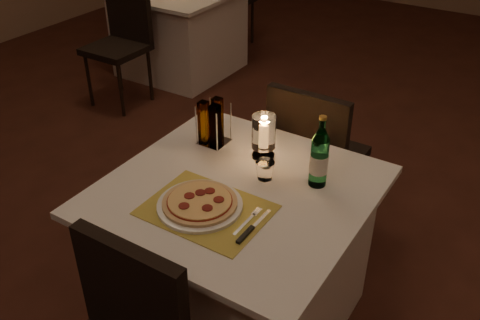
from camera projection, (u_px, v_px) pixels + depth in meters
The scene contains 14 objects.
floor at pixel (269, 266), 2.79m from camera, with size 8.00×10.00×0.02m, color #462016.
main_table at pixel (238, 258), 2.29m from camera, with size 1.00×1.00×0.74m.
chair_far at pixel (313, 150), 2.71m from camera, with size 0.42×0.42×0.90m.
placemat at pixel (207, 210), 1.97m from camera, with size 0.45×0.34×0.00m, color gold.
plate at pixel (200, 205), 1.98m from camera, with size 0.32×0.32×0.01m, color white.
pizza at pixel (200, 202), 1.97m from camera, with size 0.28×0.28×0.02m.
fork at pixel (249, 219), 1.92m from camera, with size 0.02×0.18×0.00m.
knife at pixel (249, 231), 1.86m from camera, with size 0.02×0.22×0.01m.
tumbler at pixel (265, 170), 2.13m from camera, with size 0.08×0.08×0.08m, color white, non-canonical shape.
water_bottle at pixel (319, 158), 2.05m from camera, with size 0.07×0.07×0.30m.
hurricane_candle at pixel (264, 133), 2.23m from camera, with size 0.10×0.10×0.19m.
cruet_caddy at pixel (212, 124), 2.33m from camera, with size 0.12×0.12×0.21m.
neighbor_table_left at pixel (180, 31), 4.76m from camera, with size 1.00×1.00×0.74m.
neighbor_chair_la at pixel (122, 35), 4.16m from camera, with size 0.42×0.42×0.90m.
Camera 1 is at (0.97, -1.82, 1.96)m, focal length 40.00 mm.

